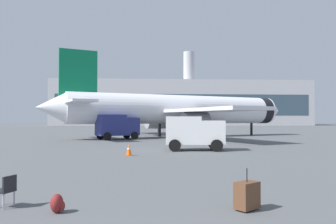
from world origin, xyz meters
TOP-DOWN VIEW (x-y plane):
  - airplane_at_gate at (4.29, 41.06)m, footprint 34.23×31.40m
  - service_truck at (-3.48, 36.06)m, footprint 5.28×4.18m
  - cargo_van at (3.61, 21.67)m, footprint 4.56×2.67m
  - safety_cone_near at (-1.17, 18.19)m, footprint 0.44×0.44m
  - safety_cone_mid at (4.21, 52.34)m, footprint 0.44×0.44m
  - rolling_suitcase at (2.61, 4.52)m, footprint 0.75×0.70m
  - traveller_backpack at (-2.29, 4.57)m, footprint 0.36×0.40m
  - gate_chair at (-3.84, 5.21)m, footprint 0.62×0.62m
  - terminal_building at (13.95, 130.88)m, footprint 99.07×19.78m

SIDE VIEW (x-z plane):
  - traveller_backpack at x=-2.29m, z-range -0.01..0.47m
  - rolling_suitcase at x=2.61m, z-range -0.16..0.94m
  - safety_cone_near at x=-1.17m, z-range -0.01..0.79m
  - safety_cone_mid at x=4.21m, z-range -0.01..0.82m
  - gate_chair at x=-3.84m, z-range 0.07..0.93m
  - cargo_van at x=3.61m, z-range 0.15..2.75m
  - service_truck at x=-3.48m, z-range 0.16..3.05m
  - airplane_at_gate at x=4.29m, z-range -1.59..8.91m
  - terminal_building at x=13.95m, z-range -5.90..23.33m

